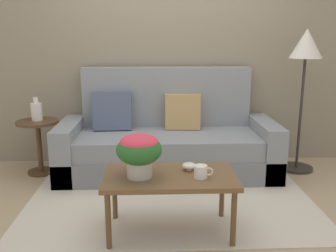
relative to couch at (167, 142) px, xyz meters
The scene contains 11 objects.
ground_plane 0.81m from the couch, 89.51° to the right, with size 14.00×14.00×0.00m, color tan.
wall_back 1.25m from the couch, 89.22° to the left, with size 6.40×0.12×2.98m, color gray.
area_rug 0.74m from the couch, 89.45° to the right, with size 2.56×1.89×0.01m, color beige.
couch is the anchor object (origin of this frame).
coffee_table 1.33m from the couch, 91.05° to the right, with size 0.98×0.55×0.47m.
side_table 1.38m from the couch, behind, with size 0.44×0.44×0.59m.
floor_lamp 1.71m from the couch, ahead, with size 0.36×0.36×1.54m.
potted_plant 1.43m from the couch, 100.25° to the right, with size 0.33×0.33×0.32m.
coffee_mug 1.43m from the couch, 81.99° to the right, with size 0.14×0.10×0.09m.
snack_bowl 1.26m from the couch, 84.20° to the right, with size 0.11×0.11×0.06m.
table_vase 1.42m from the couch, behind, with size 0.11×0.11×0.25m.
Camera 1 is at (-0.15, -3.21, 1.47)m, focal length 40.35 mm.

